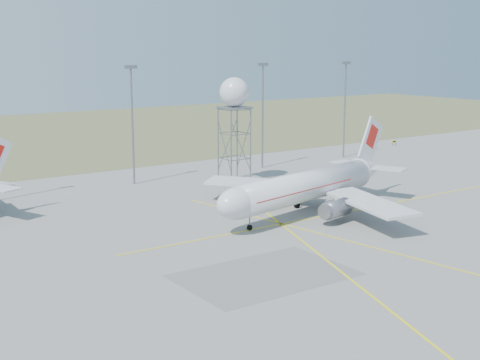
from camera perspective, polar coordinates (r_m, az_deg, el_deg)
grass_strip at (r=189.68m, az=-16.20°, el=3.73°), size 400.00×120.00×0.03m
mast_b at (r=116.38m, az=-9.19°, el=5.50°), size 2.20×0.50×20.50m
mast_c at (r=130.99m, az=1.95°, el=6.27°), size 2.20×0.50×20.50m
mast_d at (r=145.25m, az=8.95°, el=6.64°), size 2.20×0.50×20.50m
taxi_sign_near at (r=161.69m, az=11.34°, el=3.03°), size 1.60×0.17×1.20m
taxi_sign_far at (r=166.79m, az=13.01°, el=3.21°), size 1.60×0.17×1.20m
airliner_main at (r=95.82m, az=5.77°, el=-0.56°), size 37.46×35.83×12.82m
radar_tower at (r=116.37m, az=-0.49°, el=4.79°), size 5.09×5.09×18.42m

